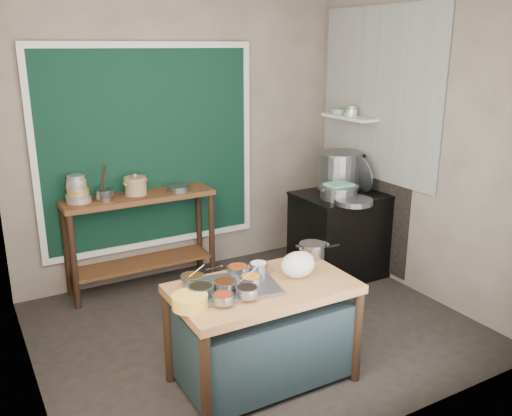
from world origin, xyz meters
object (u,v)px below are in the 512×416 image
stove_block (341,236)px  saucepan (312,250)px  ceramic_crock (136,187)px  condiment_tray (232,287)px  prep_table (263,334)px  yellow_basin (190,301)px  stock_pot (339,170)px  back_counter (142,241)px  utensil_cup (105,195)px  steamer (339,192)px

stove_block → saucepan: 1.52m
ceramic_crock → condiment_tray: bearing=-89.1°
prep_table → yellow_basin: yellow_basin is taller
prep_table → condiment_tray: 0.45m
stock_pot → yellow_basin: bearing=-147.1°
back_counter → stock_pot: bearing=-14.7°
prep_table → ceramic_crock: ceramic_crock is taller
condiment_tray → saucepan: (0.80, 0.20, 0.04)m
prep_table → condiment_tray: (-0.21, 0.05, 0.39)m
saucepan → stock_pot: stock_pot is taller
stove_block → condiment_tray: stove_block is taller
utensil_cup → ceramic_crock: (0.31, 0.05, 0.02)m
condiment_tray → yellow_basin: yellow_basin is taller
prep_table → ceramic_crock: 2.12m
back_counter → stock_pot: 2.15m
back_counter → steamer: bearing=-25.6°
back_counter → ceramic_crock: size_ratio=6.46×
stock_pot → steamer: size_ratio=1.24×
back_counter → stock_pot: size_ratio=2.96×
saucepan → steamer: size_ratio=0.52×
stove_block → stock_pot: bearing=64.7°
ceramic_crock → back_counter: bearing=-60.9°
prep_table → stove_block: bearing=37.2°
ceramic_crock → stock_pot: stock_pot is taller
stock_pot → steamer: (-0.24, -0.32, -0.13)m
saucepan → stove_block: bearing=50.7°
back_counter → condiment_tray: 1.94m
condiment_tray → utensil_cup: bearing=100.2°
stove_block → saucepan: bearing=-137.6°
condiment_tray → saucepan: 0.83m
yellow_basin → utensil_cup: bearing=89.6°
back_counter → yellow_basin: (-0.34, -2.03, 0.32)m
back_counter → ceramic_crock: (-0.02, 0.03, 0.55)m
saucepan → stock_pot: size_ratio=0.42×
condiment_tray → saucepan: bearing=14.2°
back_counter → utensil_cup: (-0.33, -0.02, 0.53)m
prep_table → condiment_tray: bearing=167.3°
ceramic_crock → steamer: 1.97m
condiment_tray → steamer: (1.74, 1.08, 0.18)m
stove_block → steamer: 0.55m
prep_table → saucepan: size_ratio=6.02×
stove_block → saucepan: (-1.08, -0.99, 0.38)m
back_counter → prep_table: bearing=-83.4°
yellow_basin → saucepan: size_ratio=1.09×
stove_block → condiment_tray: bearing=-147.7°
utensil_cup → steamer: 2.24m
prep_table → condiment_tray: condiment_tray is taller
back_counter → yellow_basin: 2.09m
stove_block → ceramic_crock: size_ratio=4.01×
yellow_basin → utensil_cup: (0.01, 2.01, 0.21)m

